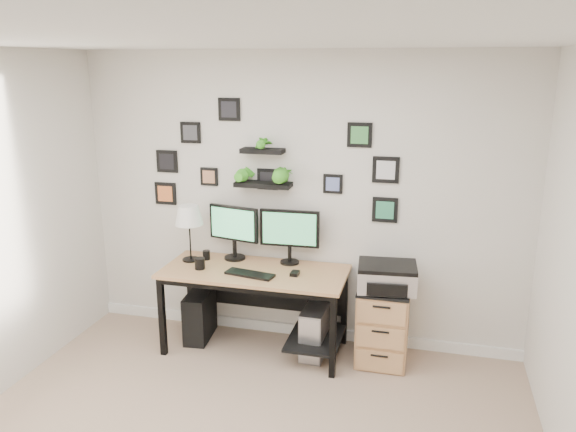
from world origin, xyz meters
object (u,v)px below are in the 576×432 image
(table_lamp, at_px, (189,217))
(monitor_right, at_px, (290,232))
(pc_tower_grey, at_px, (315,330))
(desk, at_px, (260,282))
(mug, at_px, (200,263))
(file_cabinet, at_px, (383,323))
(pc_tower_black, at_px, (200,315))
(printer, at_px, (387,277))
(monitor_left, at_px, (234,228))

(table_lamp, bearing_deg, monitor_right, 9.07)
(pc_tower_grey, bearing_deg, desk, -178.86)
(mug, bearing_deg, file_cabinet, 6.64)
(desk, height_order, pc_tower_black, desk)
(pc_tower_grey, xyz_separation_m, printer, (0.59, 0.01, 0.56))
(monitor_left, bearing_deg, monitor_right, 1.16)
(table_lamp, xyz_separation_m, printer, (1.77, -0.05, -0.38))
(monitor_right, height_order, mug, monitor_right)
(pc_tower_black, xyz_separation_m, pc_tower_grey, (1.10, -0.03, -0.00))
(monitor_left, bearing_deg, table_lamp, -160.53)
(pc_tower_black, xyz_separation_m, printer, (1.70, -0.03, 0.56))
(mug, relative_size, file_cabinet, 0.15)
(table_lamp, relative_size, file_cabinet, 0.77)
(monitor_right, bearing_deg, pc_tower_black, -168.95)
(desk, bearing_deg, pc_tower_black, 175.93)
(monitor_left, relative_size, file_cabinet, 0.74)
(mug, distance_m, pc_tower_grey, 1.17)
(pc_tower_grey, bearing_deg, printer, 0.50)
(mug, distance_m, printer, 1.61)
(monitor_left, distance_m, mug, 0.45)
(mug, bearing_deg, table_lamp, 131.82)
(mug, bearing_deg, pc_tower_grey, 7.72)
(table_lamp, bearing_deg, mug, -48.18)
(monitor_left, height_order, pc_tower_grey, monitor_left)
(monitor_right, relative_size, file_cabinet, 0.79)
(monitor_right, xyz_separation_m, table_lamp, (-0.89, -0.14, 0.12))
(pc_tower_black, height_order, pc_tower_grey, pc_tower_black)
(monitor_left, bearing_deg, printer, -7.24)
(monitor_left, xyz_separation_m, pc_tower_grey, (0.80, -0.18, -0.82))
(monitor_left, relative_size, table_lamp, 0.97)
(monitor_right, relative_size, mug, 5.35)
(table_lamp, distance_m, file_cabinet, 1.94)
(monitor_right, relative_size, table_lamp, 1.04)
(pc_tower_black, xyz_separation_m, file_cabinet, (1.68, 0.02, 0.11))
(monitor_right, relative_size, printer, 1.05)
(monitor_left, distance_m, file_cabinet, 1.56)
(table_lamp, height_order, mug, table_lamp)
(desk, bearing_deg, pc_tower_grey, 1.14)
(monitor_left, distance_m, monitor_right, 0.52)
(monitor_right, distance_m, file_cabinet, 1.12)
(monitor_left, bearing_deg, pc_tower_grey, -12.83)
(desk, relative_size, pc_tower_grey, 3.54)
(monitor_left, xyz_separation_m, monitor_right, (0.52, 0.01, 0.00))
(monitor_right, distance_m, pc_tower_black, 1.17)
(pc_tower_black, height_order, file_cabinet, file_cabinet)
(printer, bearing_deg, pc_tower_grey, -179.50)
(monitor_left, xyz_separation_m, file_cabinet, (1.38, -0.13, -0.71))
(file_cabinet, bearing_deg, table_lamp, 179.92)
(file_cabinet, relative_size, printer, 1.33)
(desk, relative_size, pc_tower_black, 3.58)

